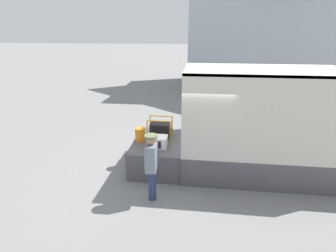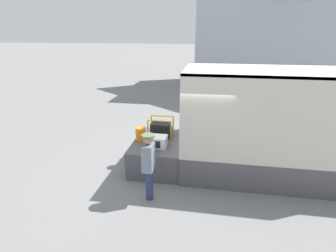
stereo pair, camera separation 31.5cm
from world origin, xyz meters
name	(u,v)px [view 1 (the left image)]	position (x,y,z in m)	size (l,w,h in m)	color
ground_plane	(183,166)	(0.00, 0.00, 0.00)	(160.00, 160.00, 0.00)	gray
box_truck	(325,143)	(3.88, 0.00, 0.97)	(6.53, 2.24, 2.95)	white
tailgate_deck	(159,153)	(-0.74, 0.00, 0.40)	(1.47, 2.13, 0.79)	#4C4C51
microwave	(158,142)	(-0.69, -0.44, 0.95)	(0.51, 0.43, 0.31)	white
portable_generator	(161,130)	(-0.73, 0.33, 1.02)	(0.73, 0.51, 0.60)	black
orange_bucket	(140,134)	(-1.28, -0.06, 0.99)	(0.29, 0.29, 0.40)	orange
worker_person	(152,161)	(-0.63, -1.76, 1.03)	(0.30, 0.44, 1.68)	navy
house_backdrop	(263,17)	(4.42, 12.54, 4.72)	(10.11, 7.38, 9.27)	#A8B2BC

